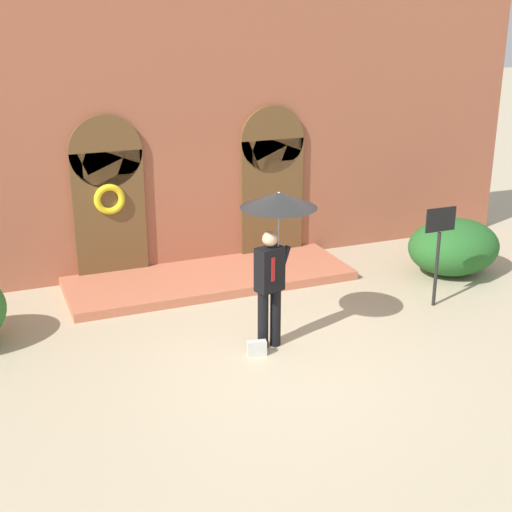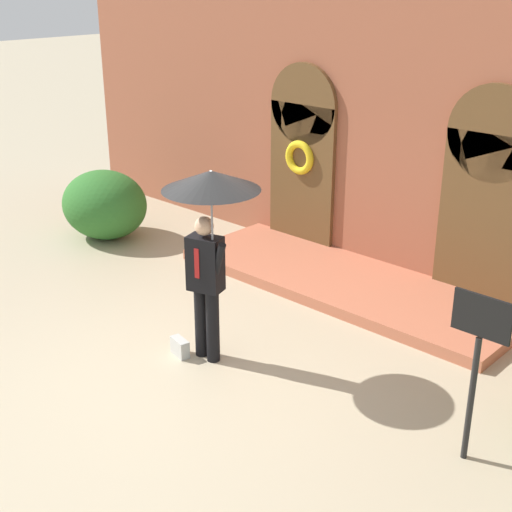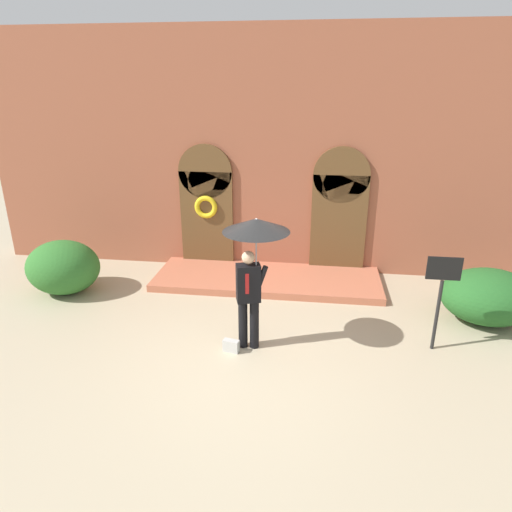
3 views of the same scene
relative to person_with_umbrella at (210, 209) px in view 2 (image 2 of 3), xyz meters
The scene contains 6 objects.
ground_plane 1.93m from the person_with_umbrella, 109.40° to the right, with size 80.00×80.00×0.00m, color tan.
building_facade 3.98m from the person_with_umbrella, 91.31° to the left, with size 14.00×2.30×5.60m.
person_with_umbrella is the anchor object (origin of this frame).
handbag 1.85m from the person_with_umbrella, 152.11° to the right, with size 0.28×0.12×0.22m, color #B7B7B2.
sign_post 3.22m from the person_with_umbrella, ahead, with size 0.56×0.06×1.72m.
shrub_left 4.95m from the person_with_umbrella, 159.37° to the left, with size 1.59×1.37×1.19m, color #2D6B28.
Camera 2 is at (5.59, -4.89, 4.38)m, focal length 50.00 mm.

